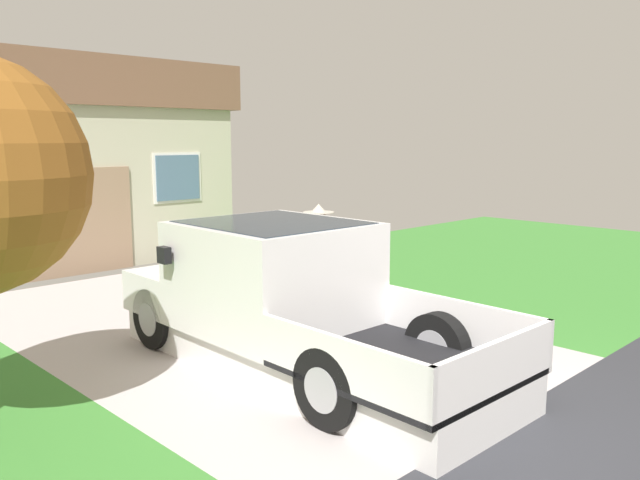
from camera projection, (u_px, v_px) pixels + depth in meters
The scene contains 3 objects.
pickup_truck at pixel (281, 300), 7.86m from camera, with size 2.15×5.26×1.73m.
person_with_hat at pixel (319, 254), 9.42m from camera, with size 0.46×0.46×1.79m.
handbag at pixel (339, 316), 9.57m from camera, with size 0.37×0.16×0.40m.
Camera 1 is at (-5.39, -2.99, 2.73)m, focal length 36.04 mm.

